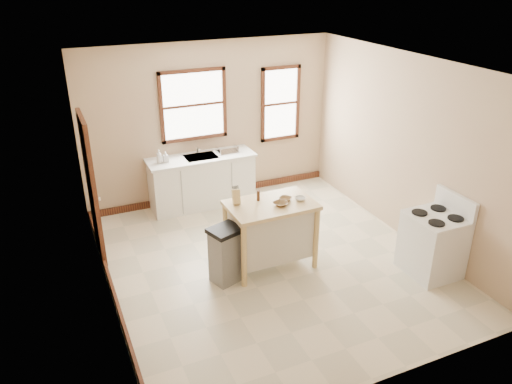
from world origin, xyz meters
TOP-DOWN VIEW (x-y plane):
  - floor at (0.00, 0.00)m, footprint 5.00×5.00m
  - ceiling at (0.00, 0.00)m, footprint 5.00×5.00m
  - wall_back at (0.00, 2.50)m, footprint 4.50×0.04m
  - wall_left at (-2.25, 0.00)m, footprint 0.04×5.00m
  - wall_right at (2.25, 0.00)m, footprint 0.04×5.00m
  - window_main at (-0.30, 2.48)m, footprint 1.17×0.06m
  - window_side at (1.35, 2.48)m, footprint 0.77×0.06m
  - door_left at (-2.21, 1.30)m, footprint 0.06×0.90m
  - baseboard_back at (0.00, 2.47)m, footprint 4.50×0.04m
  - baseboard_left at (-2.22, 0.00)m, footprint 0.04×5.00m
  - sink_counter at (-0.30, 2.20)m, footprint 1.86×0.62m
  - faucet at (-0.30, 2.38)m, footprint 0.03×0.03m
  - soap_bottle_a at (-1.02, 2.19)m, footprint 0.10×0.10m
  - soap_bottle_b at (-0.91, 2.18)m, footprint 0.08×0.09m
  - dish_rack at (0.19, 2.21)m, footprint 0.38×0.29m
  - kitchen_island at (-0.03, -0.04)m, footprint 1.20×0.77m
  - knife_block at (-0.47, 0.14)m, footprint 0.12×0.12m
  - pepper_grinder at (-0.16, 0.11)m, footprint 0.05×0.05m
  - bowl_a at (0.06, -0.15)m, footprint 0.24×0.24m
  - bowl_b at (0.19, -0.03)m, footprint 0.23×0.23m
  - bowl_c at (0.37, -0.12)m, footprint 0.19×0.19m
  - trash_bin at (-0.75, -0.16)m, footprint 0.50×0.46m
  - gas_stove at (1.92, -1.11)m, footprint 0.71×0.71m

SIDE VIEW (x-z plane):
  - floor at x=0.00m, z-range 0.00..0.00m
  - baseboard_back at x=0.00m, z-range 0.00..0.12m
  - baseboard_left at x=-2.22m, z-range 0.00..0.12m
  - trash_bin at x=-0.75m, z-range 0.00..0.80m
  - sink_counter at x=-0.30m, z-range 0.00..0.92m
  - kitchen_island at x=-0.03m, z-range 0.00..0.97m
  - gas_stove at x=1.92m, z-range 0.00..1.15m
  - dish_rack at x=0.19m, z-range 0.92..1.01m
  - bowl_b at x=0.19m, z-range 0.97..1.01m
  - bowl_c at x=0.37m, z-range 0.97..1.02m
  - bowl_a at x=0.06m, z-range 0.97..1.02m
  - soap_bottle_b at x=-0.91m, z-range 0.92..1.10m
  - faucet at x=-0.30m, z-range 0.92..1.14m
  - soap_bottle_a at x=-1.02m, z-range 0.92..1.15m
  - pepper_grinder at x=-0.16m, z-range 0.97..1.12m
  - door_left at x=-2.21m, z-range 0.00..2.10m
  - knife_block at x=-0.47m, z-range 0.97..1.17m
  - wall_back at x=0.00m, z-range 0.00..2.80m
  - wall_left at x=-2.25m, z-range 0.00..2.80m
  - wall_right at x=2.25m, z-range 0.00..2.80m
  - window_side at x=1.35m, z-range 0.92..2.29m
  - window_main at x=-0.30m, z-range 1.14..2.36m
  - ceiling at x=0.00m, z-range 2.80..2.80m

